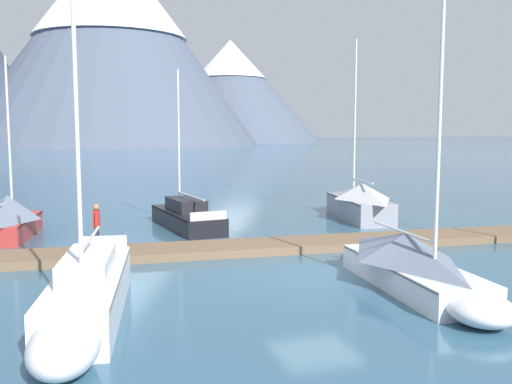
{
  "coord_description": "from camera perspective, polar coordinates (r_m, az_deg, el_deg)",
  "views": [
    {
      "loc": [
        -7.04,
        -15.66,
        4.48
      ],
      "look_at": [
        0.0,
        6.0,
        2.0
      ],
      "focal_mm": 39.38,
      "sensor_mm": 36.0,
      "label": 1
    }
  ],
  "objects": [
    {
      "name": "sailboat_far_berth",
      "position": [
        29.28,
        10.3,
        -0.92
      ],
      "size": [
        2.83,
        6.88,
        9.15
      ],
      "color": "#93939E",
      "rests_on": "ground"
    },
    {
      "name": "sailboat_second_berth",
      "position": [
        13.87,
        -16.91,
        -10.12
      ],
      "size": [
        2.62,
        7.75,
        9.46
      ],
      "color": "white",
      "rests_on": "ground"
    },
    {
      "name": "person_on_dock",
      "position": [
        20.14,
        -15.89,
        -3.22
      ],
      "size": [
        0.26,
        0.59,
        1.69
      ],
      "color": "#232328",
      "rests_on": "dock"
    },
    {
      "name": "mountain_shoulder_ridge",
      "position": [
        231.2,
        -2.61,
        10.35
      ],
      "size": [
        72.69,
        72.69,
        40.96
      ],
      "color": "#4C566B",
      "rests_on": "ground"
    },
    {
      "name": "sailboat_nearest_berth",
      "position": [
        25.97,
        -23.62,
        -2.33
      ],
      "size": [
        2.47,
        6.01,
        7.6
      ],
      "color": "#B2332D",
      "rests_on": "ground"
    },
    {
      "name": "dock",
      "position": [
        21.33,
        1.67,
        -5.51
      ],
      "size": [
        25.5,
        3.78,
        0.3
      ],
      "color": "brown",
      "rests_on": "ground"
    },
    {
      "name": "mountain_central_massif",
      "position": [
        192.22,
        -14.5,
        15.14
      ],
      "size": [
        94.52,
        94.52,
        66.06
      ],
      "color": "#4C566B",
      "rests_on": "ground"
    },
    {
      "name": "ground_plane",
      "position": [
        17.74,
        6.07,
        -8.45
      ],
      "size": [
        700.0,
        700.0,
        0.0
      ],
      "primitive_type": "plane",
      "color": "#335B75"
    },
    {
      "name": "sailboat_mid_dock_starboard",
      "position": [
        16.54,
        15.91,
        -7.16
      ],
      "size": [
        2.41,
        7.04,
        8.84
      ],
      "color": "silver",
      "rests_on": "ground"
    },
    {
      "name": "sailboat_mid_dock_port",
      "position": [
        26.58,
        -7.3,
        -2.36
      ],
      "size": [
        2.51,
        6.96,
        7.37
      ],
      "color": "black",
      "rests_on": "ground"
    }
  ]
}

